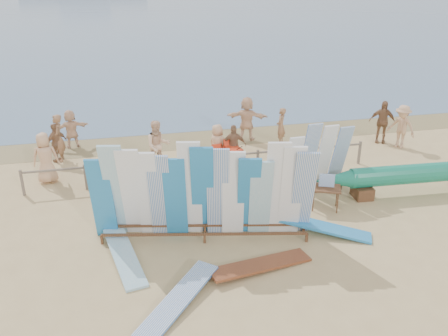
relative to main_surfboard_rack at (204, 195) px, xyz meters
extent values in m
plane|color=tan|center=(0.67, 0.91, -1.35)|extent=(160.00, 160.00, 0.00)
cube|color=olive|center=(0.67, 8.11, -1.35)|extent=(40.00, 2.60, 0.01)
cube|color=#726356|center=(0.67, 3.91, -0.55)|extent=(12.00, 0.06, 0.06)
cube|color=#726356|center=(-5.33, 3.91, -0.90)|extent=(0.08, 0.08, 0.90)
cube|color=#726356|center=(-3.33, 3.91, -0.90)|extent=(0.08, 0.08, 0.90)
cube|color=#726356|center=(-1.33, 3.91, -0.90)|extent=(0.08, 0.08, 0.90)
cube|color=#726356|center=(0.67, 3.91, -0.90)|extent=(0.08, 0.08, 0.90)
cube|color=#726356|center=(2.67, 3.91, -0.90)|extent=(0.08, 0.08, 0.90)
cube|color=#726356|center=(4.67, 3.91, -0.90)|extent=(0.08, 0.08, 0.90)
cube|color=#726356|center=(6.67, 3.91, -0.90)|extent=(0.08, 0.08, 0.90)
cube|color=brown|center=(-0.05, -0.23, -1.08)|extent=(5.49, 1.20, 0.06)
cube|color=brown|center=(0.04, 0.23, -1.08)|extent=(5.49, 1.20, 0.06)
cube|color=#2579B9|center=(-2.68, 0.55, -0.10)|extent=(0.69, 0.63, 2.49)
cube|color=#80B6CD|center=(-2.27, 0.47, 0.12)|extent=(0.76, 0.97, 2.94)
cube|color=white|center=(-1.87, 0.39, 0.06)|extent=(0.75, 0.96, 2.82)
cube|color=white|center=(-1.47, 0.31, 0.02)|extent=(0.74, 0.89, 2.73)
cube|color=silver|center=(-1.16, 0.24, -0.03)|extent=(0.72, 0.82, 2.63)
cube|color=#2579B9|center=(-0.76, 0.16, -0.08)|extent=(0.71, 0.76, 2.53)
cube|color=white|center=(-0.35, 0.07, 0.16)|extent=(0.74, 0.90, 3.01)
cube|color=#2579B9|center=(-0.04, 0.01, 0.09)|extent=(0.76, 0.98, 2.87)
cube|color=silver|center=(0.36, -0.07, 0.05)|extent=(0.73, 0.82, 2.80)
cube|color=white|center=(0.76, -0.16, 0.00)|extent=(0.71, 0.73, 2.70)
cube|color=#2579B9|center=(1.16, -0.24, -0.07)|extent=(0.74, 0.91, 2.55)
cube|color=#80B6CD|center=(1.48, -0.31, -0.12)|extent=(0.73, 0.84, 2.45)
cube|color=white|center=(1.88, -0.39, 0.14)|extent=(0.73, 0.84, 2.97)
cube|color=white|center=(2.28, -0.47, 0.08)|extent=(0.73, 0.84, 2.85)
cube|color=silver|center=(2.59, -0.54, 0.01)|extent=(0.75, 0.95, 2.71)
cube|color=brown|center=(4.15, 1.95, -1.12)|extent=(1.80, 0.19, 0.05)
cube|color=brown|center=(4.12, 2.35, -1.12)|extent=(1.80, 0.19, 0.05)
cube|color=white|center=(3.29, 2.09, -0.31)|extent=(0.53, 0.57, 2.07)
cube|color=silver|center=(3.86, 2.13, -0.11)|extent=(0.55, 0.71, 2.47)
cube|color=white|center=(4.42, 2.17, -0.16)|extent=(0.55, 0.73, 2.37)
cube|color=silver|center=(4.98, 2.21, -0.21)|extent=(0.55, 0.74, 2.27)
cube|color=brown|center=(5.45, 1.31, -1.15)|extent=(0.59, 0.70, 0.40)
cylinder|color=#177E61|center=(7.46, 1.21, -0.64)|extent=(4.93, 0.92, 0.67)
cone|color=#177E61|center=(4.45, 1.36, -0.64)|extent=(1.37, 0.69, 0.62)
cube|color=brown|center=(3.95, 0.87, -0.64)|extent=(1.05, 0.91, 0.05)
cube|color=white|center=(3.95, 0.87, -0.38)|extent=(0.44, 0.21, 0.42)
cube|color=brown|center=(1.10, -1.70, -1.35)|extent=(2.76, 1.12, 0.22)
cube|color=#80B6CD|center=(-2.22, -0.57, -1.35)|extent=(1.08, 2.76, 0.23)
cube|color=silver|center=(-1.09, -2.59, -1.35)|extent=(2.20, 2.40, 0.27)
cube|color=#2579B9|center=(3.29, -0.51, -1.35)|extent=(2.66, 1.69, 0.44)
cube|color=red|center=(1.48, 4.70, -1.04)|extent=(0.57, 0.52, 0.05)
cube|color=red|center=(1.47, 4.93, -0.76)|extent=(0.54, 0.20, 0.53)
cube|color=red|center=(1.98, 4.97, -1.03)|extent=(0.68, 0.65, 0.05)
cube|color=red|center=(1.91, 5.20, -0.75)|extent=(0.57, 0.33, 0.55)
cube|color=red|center=(1.93, 4.58, -0.80)|extent=(0.63, 0.83, 0.54)
cube|color=red|center=(1.85, 4.87, -0.46)|extent=(0.47, 0.28, 0.34)
imported|color=beige|center=(3.21, 7.41, -0.40)|extent=(1.84, 1.15, 1.89)
imported|color=beige|center=(-0.77, 5.06, -0.41)|extent=(0.95, 0.53, 1.87)
imported|color=#8C6042|center=(2.02, 4.85, -0.56)|extent=(0.98, 0.55, 1.58)
imported|color=#8C6042|center=(-4.46, 6.65, -0.58)|extent=(0.93, 0.89, 1.53)
imported|color=tan|center=(-4.64, 4.83, -0.45)|extent=(0.90, 0.45, 1.80)
imported|color=#8C6042|center=(-4.39, 6.73, -0.43)|extent=(0.39, 0.68, 1.84)
imported|color=#8C6042|center=(4.47, 6.62, -0.57)|extent=(0.58, 0.64, 1.56)
imported|color=#8C6042|center=(8.66, 5.86, -0.44)|extent=(1.15, 0.91, 1.81)
imported|color=tan|center=(9.13, 5.15, -0.45)|extent=(1.03, 1.23, 1.79)
imported|color=tan|center=(1.46, 5.20, -0.58)|extent=(0.73, 0.81, 1.53)
imported|color=beige|center=(-4.03, 8.12, -0.55)|extent=(1.55, 0.83, 1.60)
camera|label=1|loc=(-1.97, -11.15, 5.75)|focal=38.00mm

